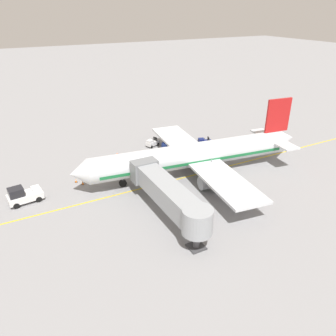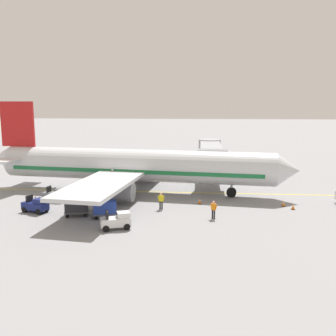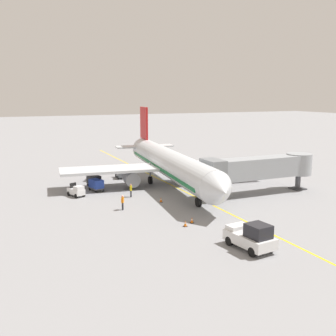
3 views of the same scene
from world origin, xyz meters
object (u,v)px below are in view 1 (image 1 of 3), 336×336
Objects in this scene: pushback_tractor at (24,195)px; baggage_tug_spare at (204,142)px; safety_cone_nose_right at (76,181)px; baggage_tug_lead at (152,143)px; baggage_cart_front at (168,145)px; ground_crew_wing_walker at (117,157)px; ground_crew_loader at (152,157)px; parked_airliner at (195,155)px; baggage_tug_trailing at (216,150)px; safety_cone_nose_left at (137,171)px; safety_cone_wing_tip at (83,183)px; baggage_cart_second_in_train at (182,143)px; jet_bridge at (168,194)px.

pushback_tractor is 1.68× the size of baggage_tug_spare.
pushback_tractor is 7.88m from safety_cone_nose_right.
baggage_cart_front is (-3.00, -1.74, 0.24)m from baggage_tug_lead.
ground_crew_wing_walker and ground_crew_loader have the same top height.
ground_crew_wing_walker is at bearing 42.94° from parked_airliner.
ground_crew_wing_walker is 1.00× the size of ground_crew_loader.
baggage_tug_trailing is at bearing -57.91° from parked_airliner.
safety_cone_nose_left is (-5.71, 8.70, -0.66)m from baggage_cart_front.
baggage_tug_trailing is 4.41× the size of safety_cone_wing_tip.
baggage_tug_spare reaches higher than baggage_cart_second_in_train.
parked_airliner reaches higher than safety_cone_wing_tip.
baggage_cart_front is at bearing -76.43° from safety_cone_nose_right.
ground_crew_wing_walker is 2.86× the size of safety_cone_nose_right.
pushback_tractor is 1.55× the size of baggage_cart_front.
baggage_tug_lead is at bearing 30.18° from baggage_cart_front.
baggage_tug_lead reaches higher than safety_cone_nose_right.
baggage_tug_trailing is (13.50, -16.87, -2.75)m from jet_bridge.
safety_cone_nose_right is at bearing 94.92° from ground_crew_loader.
baggage_cart_front and baggage_cart_second_in_train have the same top height.
baggage_cart_second_in_train is at bearing -77.39° from pushback_tractor.
ground_crew_wing_walker reaches higher than baggage_tug_spare.
safety_cone_nose_left is (0.99, -16.77, -0.81)m from pushback_tractor.
ground_crew_loader is (3.49, -20.60, -0.15)m from pushback_tractor.
ground_crew_loader is (-1.99, 11.99, 0.24)m from baggage_tug_spare.
baggage_tug_trailing is at bearing -90.17° from safety_cone_wing_tip.
parked_airliner is at bearing -150.40° from ground_crew_loader.
jet_bridge reaches higher than safety_cone_nose_left.
jet_bridge is 23.71m from baggage_tug_lead.
baggage_tug_lead reaches higher than baggage_cart_front.
ground_crew_loader is at bearing -18.33° from jet_bridge.
safety_cone_nose_left and safety_cone_nose_right have the same top height.
safety_cone_nose_right is 1.00× the size of safety_cone_wing_tip.
parked_airliner is at bearing 122.09° from baggage_tug_trailing.
jet_bridge reaches higher than baggage_tug_trailing.
ground_crew_loader is 13.18m from safety_cone_nose_right.
ground_crew_loader is (15.80, -5.23, -2.51)m from jet_bridge.
jet_bridge reaches higher than ground_crew_loader.
safety_cone_wing_tip is at bearing 73.56° from parked_airliner.
parked_airliner is at bearing 175.25° from baggage_cart_front.
baggage_cart_front is 18.13m from safety_cone_wing_tip.
ground_crew_loader is at bearing -56.91° from safety_cone_nose_left.
baggage_tug_trailing is at bearing -106.70° from ground_crew_wing_walker.
ground_crew_wing_walker reaches higher than baggage_cart_second_in_train.
safety_cone_wing_tip is (0.26, 8.58, 0.00)m from safety_cone_nose_left.
baggage_tug_trailing is 17.47m from ground_crew_wing_walker.
baggage_tug_lead is 6.96m from ground_crew_loader.
baggage_tug_trailing is 1.54× the size of ground_crew_loader.
safety_cone_nose_right is (5.95, 17.14, -2.90)m from parked_airliner.
ground_crew_loader is 2.86× the size of safety_cone_wing_tip.
baggage_tug_spare is 4.40m from baggage_cart_second_in_train.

